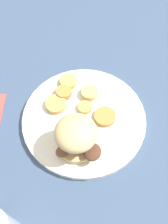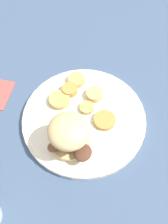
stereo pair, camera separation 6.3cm
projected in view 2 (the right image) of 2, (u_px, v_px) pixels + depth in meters
name	position (u px, v px, depth m)	size (l,w,h in m)	color
ground_plane	(84.00, 120.00, 0.67)	(4.00, 4.00, 0.00)	#3D5170
dinner_plate	(84.00, 119.00, 0.66)	(0.31, 0.31, 0.02)	white
sandwich	(70.00, 135.00, 0.57)	(0.10, 0.12, 0.10)	tan
potato_round_0	(95.00, 94.00, 0.68)	(0.04, 0.04, 0.02)	#DBB766
potato_round_1	(76.00, 80.00, 0.70)	(0.05, 0.05, 0.01)	tan
potato_round_2	(87.00, 108.00, 0.66)	(0.04, 0.04, 0.01)	tan
potato_round_3	(105.00, 120.00, 0.64)	(0.05, 0.05, 0.01)	#BC8942
potato_round_4	(71.00, 89.00, 0.69)	(0.04, 0.04, 0.02)	#BC8942
potato_round_5	(59.00, 100.00, 0.67)	(0.05, 0.05, 0.01)	tan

